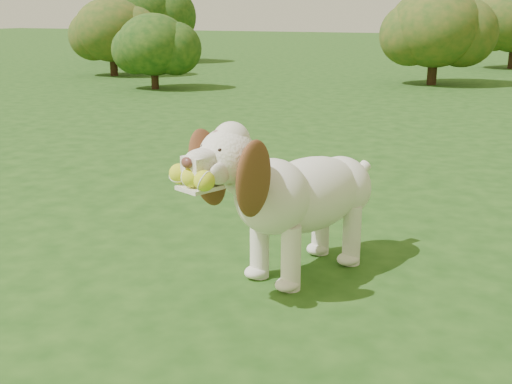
% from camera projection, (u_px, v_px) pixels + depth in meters
% --- Properties ---
extents(ground, '(80.00, 80.00, 0.00)m').
position_uv_depth(ground, '(253.00, 279.00, 3.43)').
color(ground, '#1A4112').
rests_on(ground, ground).
extents(dog, '(0.80, 1.33, 0.89)m').
position_uv_depth(dog, '(294.00, 191.00, 3.35)').
color(dog, white).
rests_on(dog, ground).
extents(shrub_a, '(1.31, 1.31, 1.36)m').
position_uv_depth(shrub_a, '(154.00, 45.00, 11.60)').
color(shrub_a, '#382314').
rests_on(shrub_a, ground).
extents(shrub_e, '(1.62, 1.62, 1.68)m').
position_uv_depth(shrub_e, '(112.00, 30.00, 13.98)').
color(shrub_e, '#382314').
rests_on(shrub_e, ground).
extents(shrub_g, '(2.23, 2.23, 2.31)m').
position_uv_depth(shrub_g, '(142.00, 12.00, 17.61)').
color(shrub_g, '#382314').
rests_on(shrub_g, ground).
extents(shrub_b, '(1.77, 1.77, 1.84)m').
position_uv_depth(shrub_b, '(435.00, 28.00, 12.19)').
color(shrub_b, '#382314').
rests_on(shrub_b, ground).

